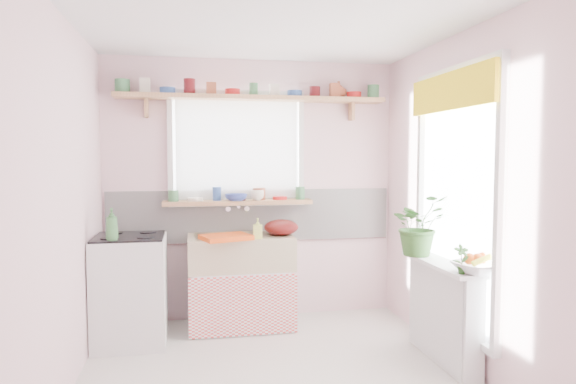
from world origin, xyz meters
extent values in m
plane|color=white|center=(0.00, 0.00, 2.50)|extent=(3.20, 3.20, 0.00)
plane|color=silver|center=(0.00, 1.60, 1.25)|extent=(2.80, 0.00, 2.80)
plane|color=silver|center=(0.00, -1.60, 1.25)|extent=(2.80, 0.00, 2.80)
plane|color=silver|center=(-1.40, 0.00, 1.25)|extent=(0.00, 3.20, 3.20)
plane|color=silver|center=(1.40, 0.00, 1.25)|extent=(0.00, 3.20, 3.20)
cube|color=white|center=(0.00, 1.59, 1.00)|extent=(2.74, 0.03, 0.50)
cube|color=pink|center=(0.00, 1.58, 0.80)|extent=(2.74, 0.02, 0.12)
cube|color=white|center=(-0.15, 1.60, 1.65)|extent=(1.20, 0.01, 1.00)
cube|color=white|center=(-0.15, 1.53, 1.65)|extent=(1.15, 0.02, 0.95)
cube|color=white|center=(1.40, 0.20, 1.25)|extent=(0.01, 1.10, 1.90)
cube|color=yellow|center=(1.31, 0.20, 2.06)|extent=(0.03, 1.20, 0.28)
cube|color=white|center=(-0.15, 1.30, 0.28)|extent=(0.85, 0.55, 0.55)
cube|color=#E94744|center=(-0.15, 1.02, 0.28)|extent=(0.95, 0.02, 0.53)
cube|color=beige|center=(-0.15, 1.30, 0.70)|extent=(0.95, 0.55, 0.30)
cylinder|color=silver|center=(-0.15, 1.55, 1.10)|extent=(0.03, 0.22, 0.03)
cube|color=white|center=(-1.10, 1.05, 0.45)|extent=(0.58, 0.58, 0.90)
cube|color=black|center=(-1.10, 1.05, 0.91)|extent=(0.56, 0.56, 0.02)
cylinder|color=black|center=(-1.24, 0.91, 0.92)|extent=(0.14, 0.14, 0.01)
cylinder|color=black|center=(-0.96, 0.91, 0.92)|extent=(0.14, 0.14, 0.01)
cylinder|color=black|center=(-1.24, 1.19, 0.92)|extent=(0.14, 0.14, 0.01)
cylinder|color=black|center=(-0.96, 1.19, 0.92)|extent=(0.14, 0.14, 0.01)
cube|color=white|center=(1.30, 0.20, 0.38)|extent=(0.15, 0.90, 0.75)
cube|color=white|center=(1.27, 0.20, 0.76)|extent=(0.22, 0.95, 0.03)
cube|color=tan|center=(-0.15, 1.48, 1.14)|extent=(1.40, 0.22, 0.04)
cube|color=tan|center=(0.00, 1.47, 2.12)|extent=(2.52, 0.24, 0.04)
cylinder|color=#3F7F4C|center=(-1.18, 1.47, 2.20)|extent=(0.11, 0.11, 0.12)
cylinder|color=silver|center=(-0.98, 1.47, 2.20)|extent=(0.11, 0.11, 0.12)
cylinder|color=#3359A5|center=(-0.79, 1.47, 2.17)|extent=(0.11, 0.11, 0.06)
cylinder|color=#590F14|center=(-0.59, 1.47, 2.20)|extent=(0.11, 0.11, 0.12)
cylinder|color=#A55133|center=(-0.39, 1.47, 2.20)|extent=(0.11, 0.11, 0.12)
cylinder|color=red|center=(-0.20, 1.47, 2.17)|extent=(0.11, 0.11, 0.06)
cylinder|color=#3F7F4C|center=(0.00, 1.47, 2.20)|extent=(0.11, 0.11, 0.12)
cylinder|color=silver|center=(0.20, 1.47, 2.20)|extent=(0.11, 0.11, 0.12)
cylinder|color=#3359A5|center=(0.39, 1.47, 2.17)|extent=(0.11, 0.11, 0.06)
cylinder|color=#590F14|center=(0.59, 1.47, 2.20)|extent=(0.11, 0.11, 0.12)
cylinder|color=#A55133|center=(0.79, 1.47, 2.20)|extent=(0.11, 0.11, 0.12)
cylinder|color=red|center=(0.98, 1.47, 2.17)|extent=(0.11, 0.11, 0.06)
cylinder|color=#3F7F4C|center=(1.18, 1.47, 2.20)|extent=(0.11, 0.11, 0.12)
cylinder|color=#3F7F4C|center=(-0.77, 1.48, 1.22)|extent=(0.11, 0.11, 0.12)
cylinder|color=silver|center=(-0.56, 1.48, 1.22)|extent=(0.11, 0.11, 0.12)
cylinder|color=#3359A5|center=(-0.36, 1.48, 1.19)|extent=(0.11, 0.11, 0.06)
cylinder|color=#590F14|center=(-0.15, 1.48, 1.22)|extent=(0.11, 0.11, 0.12)
cylinder|color=#A55133|center=(0.06, 1.48, 1.22)|extent=(0.11, 0.11, 0.12)
cylinder|color=red|center=(0.26, 1.48, 1.19)|extent=(0.11, 0.11, 0.06)
cylinder|color=#3F7F4C|center=(0.47, 1.48, 1.22)|extent=(0.11, 0.11, 0.12)
cube|color=#FE5716|center=(-0.29, 1.10, 0.87)|extent=(0.48, 0.42, 0.04)
ellipsoid|color=#560F0E|center=(0.22, 1.26, 0.92)|extent=(0.41, 0.41, 0.14)
imported|color=#315E25|center=(1.21, 0.48, 1.02)|extent=(0.52, 0.48, 0.49)
imported|color=silver|center=(1.33, -0.20, 0.81)|extent=(0.40, 0.40, 0.08)
imported|color=#336629|center=(1.21, -0.20, 0.88)|extent=(0.11, 0.08, 0.20)
imported|color=#E5F56D|center=(-0.01, 1.10, 0.94)|extent=(0.09, 0.09, 0.18)
imported|color=white|center=(0.02, 1.43, 1.21)|extent=(0.16, 0.16, 0.10)
imported|color=#354CAD|center=(-0.18, 1.42, 1.19)|extent=(0.25, 0.25, 0.06)
imported|color=#AA5134|center=(0.84, 1.53, 2.22)|extent=(0.17, 0.17, 0.17)
imported|color=#3E7C41|center=(-1.21, 0.83, 1.04)|extent=(0.10, 0.10, 0.26)
sphere|color=#FF5E15|center=(1.33, -0.20, 0.87)|extent=(0.08, 0.08, 0.08)
sphere|color=#FF5E15|center=(1.39, -0.17, 0.87)|extent=(0.08, 0.08, 0.08)
sphere|color=#FF5E15|center=(1.28, -0.18, 0.87)|extent=(0.08, 0.08, 0.08)
cylinder|color=#FFF737|center=(1.35, -0.25, 0.88)|extent=(0.18, 0.04, 0.10)
camera|label=1|loc=(-0.60, -3.36, 1.58)|focal=32.00mm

